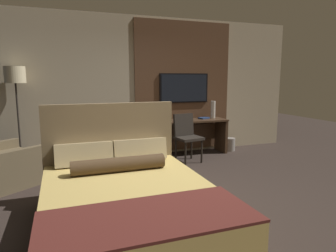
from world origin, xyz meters
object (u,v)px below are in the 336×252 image
at_px(armchair_by_window, 4,167).
at_px(vase_tall, 213,110).
at_px(tv, 184,88).
at_px(book, 204,118).
at_px(waste_bin, 230,144).
at_px(floor_lamp, 16,83).
at_px(desk, 188,131).
at_px(desk_chair, 186,133).
at_px(bed, 127,202).

xyz_separation_m(armchair_by_window, vase_tall, (3.95, 0.85, 0.63)).
bearing_deg(tv, vase_tall, -13.06).
relative_size(vase_tall, book, 1.41).
xyz_separation_m(tv, waste_bin, (1.00, -0.27, -1.24)).
relative_size(floor_lamp, vase_tall, 4.85).
bearing_deg(book, desk, -175.32).
relative_size(desk_chair, vase_tall, 2.48).
bearing_deg(waste_bin, vase_tall, 161.88).
xyz_separation_m(desk_chair, armchair_by_window, (-3.08, -0.28, -0.27)).
relative_size(tv, floor_lamp, 0.61).
distance_m(floor_lamp, waste_bin, 4.39).
xyz_separation_m(desk, tv, (0.00, 0.21, 0.89)).
bearing_deg(waste_bin, desk_chair, -160.37).
bearing_deg(desk_chair, waste_bin, 9.90).
relative_size(bed, tv, 2.05).
bearing_deg(desk, tv, 90.00).
relative_size(desk, desk_chair, 1.78).
bearing_deg(armchair_by_window, waste_bin, -116.85).
height_order(armchair_by_window, waste_bin, armchair_by_window).
xyz_separation_m(desk_chair, book, (0.63, 0.53, 0.19)).
xyz_separation_m(vase_tall, waste_bin, (0.37, -0.12, -0.77)).
bearing_deg(desk, book, 4.68).
xyz_separation_m(floor_lamp, vase_tall, (3.80, 0.04, -0.59)).
bearing_deg(desk, bed, -124.50).
distance_m(desk, tv, 0.91).
bearing_deg(waste_bin, armchair_by_window, -170.49).
bearing_deg(waste_bin, tv, 165.01).
relative_size(floor_lamp, book, 6.86).
bearing_deg(waste_bin, bed, -137.03).
height_order(desk, waste_bin, desk).
distance_m(desk, floor_lamp, 3.33).
distance_m(bed, desk_chair, 2.78).
height_order(bed, floor_lamp, floor_lamp).
bearing_deg(waste_bin, floor_lamp, 178.80).
bearing_deg(tv, waste_bin, -14.99).
distance_m(bed, armchair_by_window, 2.43).
xyz_separation_m(desk, vase_tall, (0.62, 0.07, 0.42)).
bearing_deg(desk, desk_chair, -116.53).
xyz_separation_m(book, waste_bin, (0.61, -0.09, -0.60)).
bearing_deg(desk, vase_tall, 6.29).
relative_size(desk, floor_lamp, 0.91).
height_order(desk_chair, floor_lamp, floor_lamp).
distance_m(desk, armchair_by_window, 3.42).
relative_size(tv, waste_bin, 3.88).
xyz_separation_m(bed, desk, (1.88, 2.73, 0.18)).
height_order(tv, floor_lamp, floor_lamp).
bearing_deg(book, vase_tall, 8.88).
bearing_deg(waste_bin, desk, 176.90).
bearing_deg(tv, bed, -122.52).
distance_m(desk, desk_chair, 0.56).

